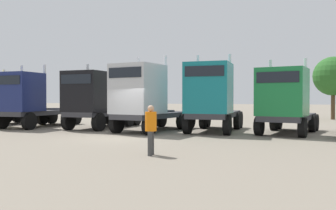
# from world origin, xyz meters

# --- Properties ---
(ground) EXTENTS (200.00, 200.00, 0.00)m
(ground) POSITION_xyz_m (0.00, 0.00, 0.00)
(ground) COLOR gray
(semi_truck_navy) EXTENTS (2.68, 6.38, 4.22)m
(semi_truck_navy) POSITION_xyz_m (-8.38, 3.57, 1.87)
(semi_truck_navy) COLOR #333338
(semi_truck_navy) RESTS_ON ground
(semi_truck_black) EXTENTS (2.92, 6.31, 4.24)m
(semi_truck_black) POSITION_xyz_m (-3.76, 4.18, 1.90)
(semi_truck_black) COLOR #333338
(semi_truck_black) RESTS_ON ground
(semi_truck_silver) EXTENTS (3.65, 6.57, 4.48)m
(semi_truck_silver) POSITION_xyz_m (0.09, 3.17, 2.02)
(semi_truck_silver) COLOR #333338
(semi_truck_silver) RESTS_ON ground
(semi_truck_teal) EXTENTS (2.57, 6.24, 4.53)m
(semi_truck_teal) POSITION_xyz_m (3.84, 4.18, 2.02)
(semi_truck_teal) COLOR #333338
(semi_truck_teal) RESTS_ON ground
(semi_truck_green) EXTENTS (3.57, 6.03, 4.16)m
(semi_truck_green) POSITION_xyz_m (7.83, 4.36, 1.85)
(semi_truck_green) COLOR #333338
(semi_truck_green) RESTS_ON ground
(visitor_in_hivis) EXTENTS (0.45, 0.46, 1.75)m
(visitor_in_hivis) POSITION_xyz_m (3.48, -4.45, 1.01)
(visitor_in_hivis) COLOR #3C3C3C
(visitor_in_hivis) RESTS_ON ground
(oak_far_left) EXTENTS (3.04, 3.04, 5.15)m
(oak_far_left) POSITION_xyz_m (-10.24, 21.14, 3.60)
(oak_far_left) COLOR #4C3823
(oak_far_left) RESTS_ON ground
(oak_far_centre) EXTENTS (3.49, 3.49, 5.31)m
(oak_far_centre) POSITION_xyz_m (-0.82, 22.09, 3.55)
(oak_far_centre) COLOR #4C3823
(oak_far_centre) RESTS_ON ground
(oak_far_right) EXTENTS (3.60, 3.60, 5.81)m
(oak_far_right) POSITION_xyz_m (11.97, 20.17, 3.99)
(oak_far_right) COLOR #4C3823
(oak_far_right) RESTS_ON ground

